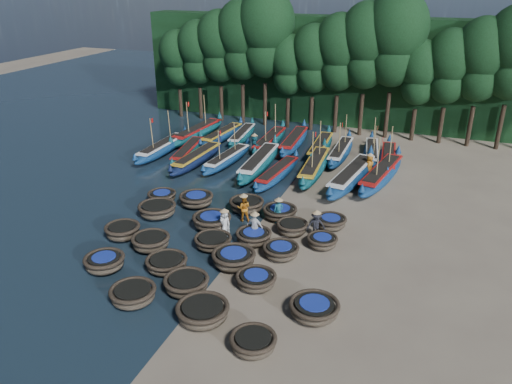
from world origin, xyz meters
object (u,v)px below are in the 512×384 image
(long_boat_10, at_px, (222,135))
(long_boat_13, at_px, (294,141))
(coracle_15, at_px, (157,209))
(fisherman_4, at_px, (255,225))
(coracle_21, at_px, (196,199))
(fisherman_3, at_px, (316,224))
(coracle_17, at_px, (254,236))
(long_boat_9, at_px, (197,132))
(coracle_8, at_px, (256,280))
(long_boat_7, at_px, (352,176))
(long_boat_1, at_px, (188,152))
(fisherman_2, at_px, (244,207))
(long_boat_15, at_px, (341,152))
(coracle_4, at_px, (253,342))
(long_boat_2, at_px, (197,158))
(coracle_6, at_px, (167,263))
(coracle_13, at_px, (234,258))
(fisherman_0, at_px, (225,222))
(fisherman_1, at_px, (279,209))
(long_boat_8, at_px, (381,174))
(long_boat_17, at_px, (388,159))
(coracle_22, at_px, (247,205))
(long_boat_11, at_px, (242,135))
(long_boat_14, at_px, (320,147))
(coracle_12, at_px, (213,241))
(fisherman_6, at_px, (369,165))
(coracle_5, at_px, (104,262))
(long_boat_0, at_px, (162,148))
(long_boat_6, at_px, (314,167))
(long_boat_12, at_px, (270,141))
(coracle_20, at_px, (162,196))
(coracle_10, at_px, (123,231))
(coracle_2, at_px, (133,294))
(coracle_24, at_px, (331,222))
(long_boat_5, at_px, (277,173))
(long_boat_3, at_px, (227,159))
(coracle_14, at_px, (281,250))
(coracle_18, at_px, (292,227))
(long_boat_4, at_px, (259,162))
(coracle_11, at_px, (151,242))

(long_boat_10, height_order, long_boat_13, long_boat_13)
(coracle_15, xyz_separation_m, fisherman_4, (6.54, -0.57, 0.40))
(coracle_21, bearing_deg, fisherman_3, -9.74)
(coracle_17, relative_size, long_boat_9, 0.23)
(coracle_8, bearing_deg, long_boat_7, 82.66)
(long_boat_1, xyz_separation_m, long_boat_10, (0.75, 5.03, 0.01))
(coracle_17, relative_size, long_boat_10, 0.26)
(fisherman_2, bearing_deg, long_boat_15, -122.44)
(coracle_4, xyz_separation_m, long_boat_2, (-11.48, 17.94, 0.13))
(coracle_6, distance_m, coracle_13, 3.33)
(long_boat_13, relative_size, fisherman_0, 4.69)
(fisherman_1, bearing_deg, long_boat_9, 113.02)
(long_boat_8, bearing_deg, fisherman_2, -118.15)
(long_boat_7, xyz_separation_m, long_boat_17, (1.93, 4.66, -0.08))
(coracle_22, bearing_deg, coracle_6, -99.11)
(long_boat_8, relative_size, long_boat_11, 1.23)
(long_boat_8, bearing_deg, coracle_17, -106.00)
(long_boat_14, height_order, fisherman_2, fisherman_2)
(coracle_12, bearing_deg, fisherman_6, 64.92)
(long_boat_13, bearing_deg, coracle_22, -89.45)
(coracle_6, bearing_deg, coracle_5, -159.88)
(long_boat_0, relative_size, long_boat_10, 1.06)
(long_boat_6, xyz_separation_m, long_boat_12, (-5.08, 4.68, -0.04))
(fisherman_4, bearing_deg, long_boat_17, -105.29)
(coracle_20, height_order, long_boat_11, long_boat_11)
(coracle_10, bearing_deg, coracle_2, -51.47)
(coracle_24, bearing_deg, long_boat_10, 134.45)
(long_boat_9, bearing_deg, long_boat_1, -67.36)
(coracle_10, height_order, coracle_24, coracle_10)
(fisherman_2, bearing_deg, long_boat_5, -107.50)
(long_boat_3, bearing_deg, coracle_8, -56.29)
(coracle_2, distance_m, coracle_14, 7.83)
(long_boat_2, bearing_deg, long_boat_0, 166.44)
(coracle_5, bearing_deg, long_boat_17, 60.57)
(coracle_12, relative_size, long_boat_15, 0.28)
(coracle_14, xyz_separation_m, fisherman_1, (-1.34, 3.66, 0.50))
(long_boat_9, height_order, fisherman_4, long_boat_9)
(coracle_8, distance_m, coracle_18, 5.63)
(long_boat_3, bearing_deg, fisherman_6, 12.60)
(coracle_12, distance_m, coracle_21, 5.47)
(coracle_2, height_order, coracle_6, coracle_2)
(long_boat_1, relative_size, fisherman_2, 3.96)
(coracle_8, height_order, long_boat_15, long_boat_15)
(coracle_15, bearing_deg, long_boat_4, 72.18)
(long_boat_2, bearing_deg, long_boat_14, 38.56)
(coracle_5, relative_size, coracle_11, 0.98)
(long_boat_9, bearing_deg, fisherman_3, -39.66)
(long_boat_2, bearing_deg, coracle_24, -26.31)
(coracle_20, relative_size, long_boat_10, 0.26)
(long_boat_3, height_order, fisherman_2, long_boat_3)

